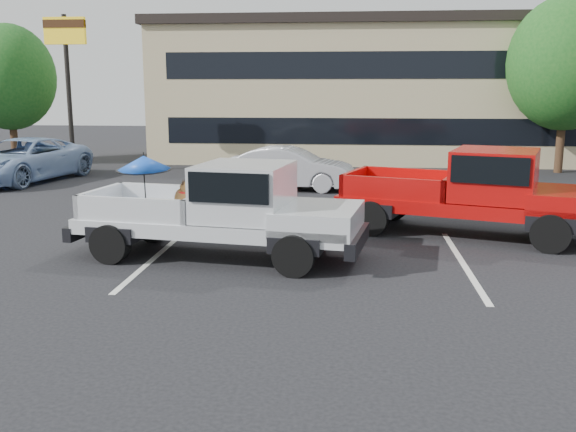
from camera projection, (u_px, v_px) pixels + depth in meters
The scene contains 12 objects.
ground at pixel (298, 291), 10.60m from camera, with size 90.00×90.00×0.00m, color black.
stripe_left at pixel (157, 255), 12.83m from camera, with size 0.12×5.00×0.01m, color silver.
stripe_right at pixel (463, 263), 12.26m from camera, with size 0.12×5.00×0.01m, color silver.
motel_building at pixel (377, 89), 30.26m from camera, with size 20.40×8.40×6.30m.
motel_sign at pixel (66, 51), 24.29m from camera, with size 1.60×0.22×6.00m.
tree_right at pixel (567, 63), 24.53m from camera, with size 4.46×4.46×6.78m.
tree_left at pixel (9, 77), 27.78m from camera, with size 3.96×3.96×6.02m.
tree_back at pixel (454, 65), 32.58m from camera, with size 4.68×4.68×7.11m.
silver_pickup at pixel (233, 206), 12.43m from camera, with size 5.92×2.78×2.06m.
red_pickup at pixel (486, 189), 14.29m from camera, with size 6.31×3.85×1.97m.
silver_sedan at pixel (290, 168), 21.08m from camera, with size 1.47×4.22×1.39m, color #B5B6BC.
blue_suv at pixel (22, 160), 22.76m from camera, with size 2.55×5.53×1.54m, color #85A1C7.
Camera 1 is at (0.81, -10.11, 3.31)m, focal length 40.00 mm.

